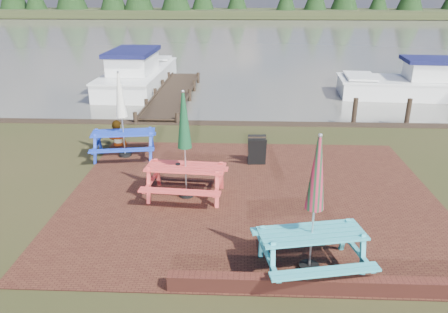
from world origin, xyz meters
TOP-DOWN VIEW (x-y plane):
  - ground at (0.00, 0.00)m, footprint 120.00×120.00m
  - paving at (0.00, 1.00)m, footprint 9.00×7.50m
  - brick_wall at (2.15, -2.42)m, footprint 6.21×1.79m
  - water at (0.00, 37.00)m, footprint 120.00×60.00m
  - picnic_table_teal at (0.99, -1.96)m, footprint 2.16×2.00m
  - picnic_table_red at (-1.61, 0.91)m, footprint 2.03×1.84m
  - picnic_table_blue at (-3.80, 3.50)m, footprint 2.07×1.90m
  - chalkboard at (0.17, 3.03)m, footprint 0.53×0.52m
  - jetty at (-3.50, 11.28)m, footprint 1.76×9.08m
  - boat_jetty at (-5.71, 13.76)m, footprint 2.87×7.90m
  - boat_near at (8.36, 12.26)m, footprint 7.75×3.22m
  - person at (-4.27, 4.44)m, footprint 0.66×0.48m

SIDE VIEW (x-z plane):
  - ground at x=0.00m, z-range 0.00..0.00m
  - water at x=0.00m, z-range -0.01..0.01m
  - paving at x=0.00m, z-range 0.00..0.02m
  - jetty at x=-3.50m, z-range -0.39..0.61m
  - brick_wall at x=2.15m, z-range 0.00..0.30m
  - boat_near at x=8.36m, z-range -0.61..1.44m
  - chalkboard at x=0.17m, z-range 0.01..0.85m
  - boat_jetty at x=-5.71m, z-range -0.66..1.61m
  - person at x=-4.27m, z-range 0.00..1.68m
  - picnic_table_blue at x=-3.80m, z-range -0.38..2.18m
  - picnic_table_teal at x=0.99m, z-range -0.39..2.21m
  - picnic_table_red at x=-1.61m, z-range -0.39..2.24m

